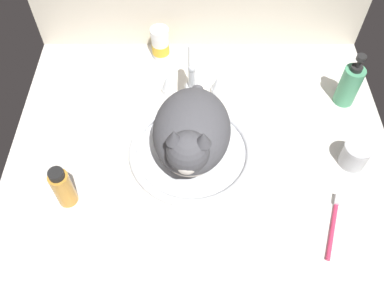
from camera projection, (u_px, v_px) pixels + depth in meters
The scene contains 9 objects.
countertop at pixel (201, 145), 109.59cm from camera, with size 100.57×78.11×3.00cm, color silver.
sink_basin at pixel (192, 151), 105.36cm from camera, with size 32.91×32.91×2.27cm.
faucet at pixel (192, 77), 113.09cm from camera, with size 17.63×10.55×17.52cm.
cat at pixel (191, 134), 96.93cm from camera, with size 20.98×34.76×19.45cm.
soap_pump_bottle at pixel (350, 85), 111.79cm from camera, with size 5.67×5.67×16.87cm.
amber_bottle at pixel (63, 187), 93.41cm from camera, with size 4.61×4.61×12.37cm.
metal_jar at pixel (355, 155), 101.70cm from camera, with size 6.95×6.95×6.76cm.
pill_bottle at pixel (161, 44), 124.07cm from camera, with size 5.55×5.55×10.51cm.
toothbrush at pixel (333, 225), 93.54cm from camera, with size 6.53×16.16×1.70cm.
Camera 1 is at (-2.32, -64.30, 90.24)cm, focal length 37.93 mm.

